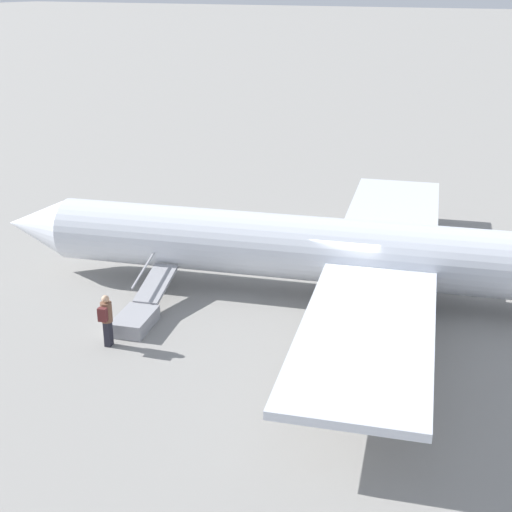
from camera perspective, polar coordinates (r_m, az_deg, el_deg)
The scene contains 4 objects.
ground_plane at distance 26.32m, azimuth 7.47°, elevation -3.36°, with size 600.00×600.00×0.00m, color gray.
airplane_main at distance 25.55m, azimuth 9.56°, elevation 0.21°, with size 27.55×21.27×6.13m.
boarding_stairs at distance 24.45m, azimuth -9.31°, elevation -4.53°, with size 1.94×4.14×1.58m.
passenger at distance 22.85m, azimuth -11.88°, elevation -4.83°, with size 0.40×0.56×1.74m.
Camera 1 is at (-7.92, 22.63, 10.84)m, focal length 50.00 mm.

